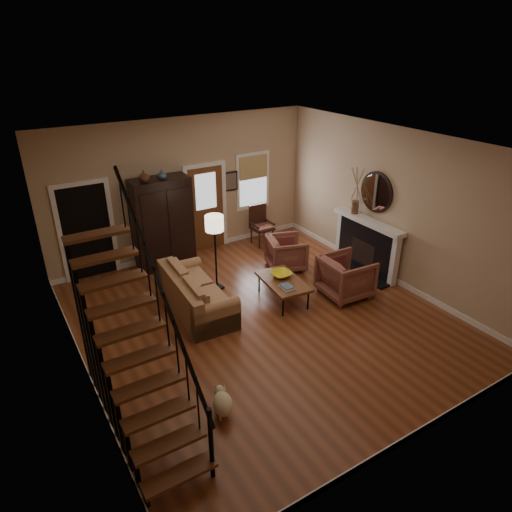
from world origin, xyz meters
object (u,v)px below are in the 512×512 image
floor_lamp (216,253)px  side_chair (262,226)px  sofa (197,293)px  armchair_right (286,253)px  coffee_table (283,290)px  armchair_left (346,277)px  armoire (163,223)px

floor_lamp → side_chair: bearing=35.1°
sofa → armchair_right: same height
coffee_table → armchair_left: armchair_left is taller
armoire → armchair_right: (2.31, -1.63, -0.67)m
sofa → side_chair: 3.43m
sofa → armchair_right: bearing=16.0°
coffee_table → sofa: bearing=161.0°
armchair_left → side_chair: (-0.09, 3.09, 0.08)m
armchair_left → armchair_right: armchair_left is taller
coffee_table → floor_lamp: (-0.92, 1.14, 0.60)m
side_chair → armchair_left: bearing=-88.4°
armoire → floor_lamp: armoire is taller
coffee_table → side_chair: side_chair is taller
armoire → side_chair: 2.61m
sofa → coffee_table: (1.65, -0.57, -0.15)m
armchair_left → sofa: bearing=73.1°
coffee_table → armchair_right: size_ratio=1.43×
sofa → coffee_table: size_ratio=1.71×
armoire → coffee_table: armoire is taller
floor_lamp → coffee_table: bearing=-50.9°
sofa → side_chair: bearing=39.1°
floor_lamp → armoire: bearing=106.8°
armoire → side_chair: armoire is taller
side_chair → coffee_table: bearing=-113.6°
armchair_left → floor_lamp: 2.73m
sofa → floor_lamp: bearing=41.5°
armchair_left → floor_lamp: size_ratio=0.57×
sofa → armchair_left: armchair_left is taller
armoire → armchair_left: bearing=-51.2°
armoire → side_chair: (2.55, -0.20, -0.54)m
armoire → coffee_table: (1.42, -2.78, -0.82)m
sofa → armoire: bearing=87.4°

